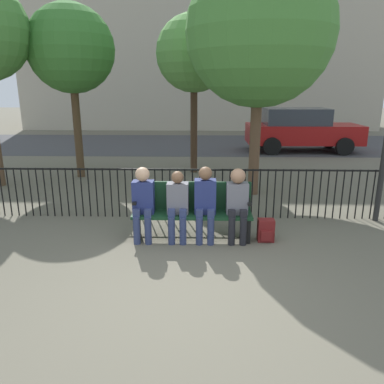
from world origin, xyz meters
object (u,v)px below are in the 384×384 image
(seated_person_2, at_px, (205,200))
(seated_person_3, at_px, (237,200))
(park_bench, at_px, (192,208))
(tree_2, at_px, (260,32))
(tree_0, at_px, (194,54))
(seated_person_1, at_px, (178,203))
(seated_person_0, at_px, (143,200))
(backpack, at_px, (266,230))
(tree_3, at_px, (71,50))
(parked_car_0, at_px, (301,129))

(seated_person_2, xyz_separation_m, seated_person_3, (0.51, -0.00, -0.00))
(park_bench, relative_size, tree_2, 0.38)
(park_bench, bearing_deg, tree_0, 90.86)
(tree_2, bearing_deg, tree_0, 122.20)
(park_bench, distance_m, seated_person_1, 0.30)
(seated_person_3, bearing_deg, tree_0, 98.96)
(seated_person_0, relative_size, backpack, 3.28)
(seated_person_2, bearing_deg, seated_person_0, -179.96)
(tree_3, bearing_deg, parked_car_0, 31.58)
(backpack, height_order, parked_car_0, parked_car_0)
(seated_person_1, bearing_deg, backpack, -0.22)
(parked_car_0, bearing_deg, seated_person_3, -110.07)
(seated_person_2, relative_size, seated_person_3, 1.02)
(seated_person_1, xyz_separation_m, tree_0, (0.15, 5.03, 2.61))
(seated_person_3, relative_size, backpack, 3.25)
(tree_3, bearing_deg, seated_person_1, -55.91)
(park_bench, xyz_separation_m, seated_person_1, (-0.23, -0.13, 0.14))
(seated_person_1, bearing_deg, tree_0, 88.24)
(seated_person_1, relative_size, backpack, 3.11)
(park_bench, height_order, parked_car_0, parked_car_0)
(seated_person_2, xyz_separation_m, tree_2, (1.14, 2.77, 2.82))
(tree_0, bearing_deg, seated_person_0, -97.99)
(tree_2, height_order, tree_3, tree_2)
(park_bench, xyz_separation_m, tree_0, (-0.07, 4.89, 2.75))
(tree_0, height_order, tree_3, tree_3)
(tree_2, distance_m, tree_3, 4.81)
(tree_0, bearing_deg, park_bench, -89.14)
(seated_person_3, distance_m, tree_0, 5.70)
(parked_car_0, bearing_deg, tree_2, -113.26)
(park_bench, height_order, tree_3, tree_3)
(park_bench, bearing_deg, seated_person_0, -170.50)
(backpack, relative_size, tree_0, 0.09)
(tree_2, relative_size, tree_3, 1.15)
(seated_person_3, height_order, tree_3, tree_3)
(park_bench, bearing_deg, seated_person_3, -10.31)
(seated_person_1, xyz_separation_m, tree_3, (-2.96, 4.38, 2.67))
(parked_car_0, bearing_deg, park_bench, -114.44)
(seated_person_0, height_order, seated_person_2, seated_person_2)
(park_bench, relative_size, tree_3, 0.43)
(backpack, bearing_deg, seated_person_0, 179.73)
(seated_person_0, xyz_separation_m, tree_2, (2.12, 2.77, 2.82))
(tree_0, bearing_deg, seated_person_1, -91.76)
(park_bench, distance_m, seated_person_2, 0.31)
(backpack, bearing_deg, tree_2, 86.82)
(seated_person_0, height_order, tree_2, tree_2)
(tree_3, bearing_deg, tree_0, 11.84)
(seated_person_2, height_order, backpack, seated_person_2)
(seated_person_3, relative_size, tree_0, 0.28)
(seated_person_0, xyz_separation_m, seated_person_1, (0.55, -0.00, -0.04))
(seated_person_1, relative_size, parked_car_0, 0.27)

